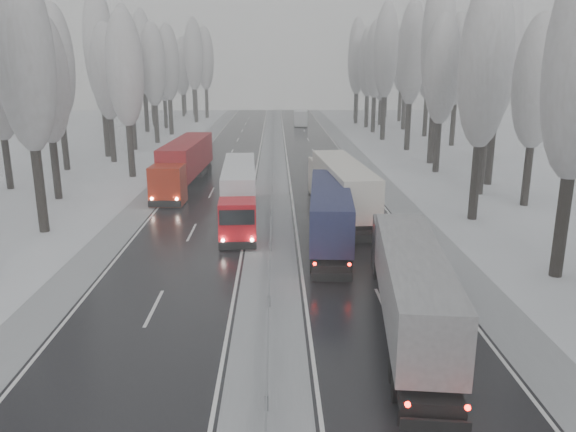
{
  "coord_description": "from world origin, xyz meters",
  "views": [
    {
      "loc": [
        0.33,
        -11.72,
        10.7
      ],
      "look_at": [
        1.04,
        19.93,
        2.2
      ],
      "focal_mm": 35.0,
      "sensor_mm": 36.0,
      "label": 1
    }
  ],
  "objects_px": {
    "truck_blue_box": "(330,208)",
    "truck_red_white": "(239,188)",
    "box_truck_distant": "(300,118)",
    "truck_cream_box": "(340,184)",
    "truck_red_red": "(185,161)",
    "truck_grey_tarp": "(409,278)"
  },
  "relations": [
    {
      "from": "truck_blue_box",
      "to": "box_truck_distant",
      "type": "xyz_separation_m",
      "value": [
        1.28,
        70.35,
        -0.72
      ]
    },
    {
      "from": "box_truck_distant",
      "to": "truck_red_red",
      "type": "bearing_deg",
      "value": -102.05
    },
    {
      "from": "truck_red_white",
      "to": "truck_red_red",
      "type": "xyz_separation_m",
      "value": [
        -5.5,
        10.33,
        0.27
      ]
    },
    {
      "from": "truck_grey_tarp",
      "to": "truck_blue_box",
      "type": "xyz_separation_m",
      "value": [
        -2.16,
        12.02,
        0.01
      ]
    },
    {
      "from": "truck_red_white",
      "to": "truck_grey_tarp",
      "type": "bearing_deg",
      "value": -68.0
    },
    {
      "from": "box_truck_distant",
      "to": "truck_grey_tarp",
      "type": "bearing_deg",
      "value": -88.15
    },
    {
      "from": "truck_blue_box",
      "to": "truck_red_white",
      "type": "relative_size",
      "value": 1.01
    },
    {
      "from": "truck_grey_tarp",
      "to": "truck_red_white",
      "type": "height_order",
      "value": "truck_red_white"
    },
    {
      "from": "truck_cream_box",
      "to": "truck_red_red",
      "type": "xyz_separation_m",
      "value": [
        -12.84,
        9.89,
        0.05
      ]
    },
    {
      "from": "box_truck_distant",
      "to": "truck_red_white",
      "type": "height_order",
      "value": "truck_red_white"
    },
    {
      "from": "truck_grey_tarp",
      "to": "box_truck_distant",
      "type": "bearing_deg",
      "value": 97.35
    },
    {
      "from": "truck_grey_tarp",
      "to": "truck_blue_box",
      "type": "relative_size",
      "value": 0.99
    },
    {
      "from": "truck_blue_box",
      "to": "truck_red_white",
      "type": "bearing_deg",
      "value": 140.28
    },
    {
      "from": "truck_grey_tarp",
      "to": "truck_red_red",
      "type": "bearing_deg",
      "value": 122.59
    },
    {
      "from": "truck_cream_box",
      "to": "truck_red_white",
      "type": "height_order",
      "value": "truck_cream_box"
    },
    {
      "from": "truck_red_white",
      "to": "box_truck_distant",
      "type": "bearing_deg",
      "value": 80.98
    },
    {
      "from": "truck_cream_box",
      "to": "box_truck_distant",
      "type": "xyz_separation_m",
      "value": [
        -0.05,
        64.05,
        -0.93
      ]
    },
    {
      "from": "truck_red_white",
      "to": "truck_cream_box",
      "type": "bearing_deg",
      "value": 0.87
    },
    {
      "from": "truck_cream_box",
      "to": "truck_red_white",
      "type": "relative_size",
      "value": 1.1
    },
    {
      "from": "truck_blue_box",
      "to": "truck_red_red",
      "type": "xyz_separation_m",
      "value": [
        -11.51,
        16.19,
        0.26
      ]
    },
    {
      "from": "truck_grey_tarp",
      "to": "truck_red_white",
      "type": "relative_size",
      "value": 1.0
    },
    {
      "from": "truck_blue_box",
      "to": "truck_red_red",
      "type": "bearing_deg",
      "value": 129.94
    }
  ]
}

